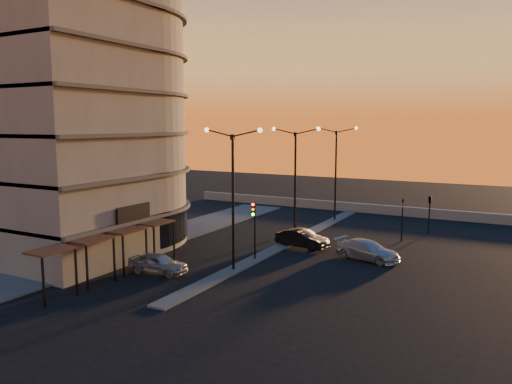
% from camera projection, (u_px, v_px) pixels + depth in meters
% --- Properties ---
extents(ground, '(120.00, 120.00, 0.00)m').
position_uv_depth(ground, '(233.00, 271.00, 33.35)').
color(ground, black).
rests_on(ground, ground).
extents(sidewalk_west, '(5.00, 40.00, 0.12)m').
position_uv_depth(sidewalk_west, '(151.00, 240.00, 41.78)').
color(sidewalk_west, '#484846').
rests_on(sidewalk_west, ground).
extents(median, '(1.20, 36.00, 0.12)m').
position_uv_depth(median, '(295.00, 240.00, 42.05)').
color(median, '#484846').
rests_on(median, ground).
extents(parapet, '(44.00, 0.50, 1.00)m').
position_uv_depth(parapet, '(370.00, 209.00, 54.99)').
color(parapet, slate).
rests_on(parapet, ground).
extents(building, '(14.35, 17.08, 25.00)m').
position_uv_depth(building, '(77.00, 96.00, 38.38)').
color(building, slate).
rests_on(building, ground).
extents(streetlamp_near, '(4.32, 0.32, 9.51)m').
position_uv_depth(streetlamp_near, '(233.00, 188.00, 32.60)').
color(streetlamp_near, black).
rests_on(streetlamp_near, ground).
extents(streetlamp_mid, '(4.32, 0.32, 9.51)m').
position_uv_depth(streetlamp_mid, '(295.00, 174.00, 41.31)').
color(streetlamp_mid, black).
rests_on(streetlamp_mid, ground).
extents(streetlamp_far, '(4.32, 0.32, 9.51)m').
position_uv_depth(streetlamp_far, '(336.00, 166.00, 50.02)').
color(streetlamp_far, black).
rests_on(streetlamp_far, ground).
extents(traffic_light_main, '(0.28, 0.44, 4.25)m').
position_uv_depth(traffic_light_main, '(254.00, 221.00, 35.46)').
color(traffic_light_main, black).
rests_on(traffic_light_main, ground).
extents(signal_east_a, '(0.13, 0.16, 3.60)m').
position_uv_depth(signal_east_a, '(402.00, 219.00, 41.51)').
color(signal_east_a, black).
rests_on(signal_east_a, ground).
extents(signal_east_b, '(0.42, 1.99, 3.60)m').
position_uv_depth(signal_east_b, '(430.00, 200.00, 44.13)').
color(signal_east_b, black).
rests_on(signal_east_b, ground).
extents(car_hatchback, '(4.15, 2.06, 1.36)m').
position_uv_depth(car_hatchback, '(158.00, 263.00, 32.66)').
color(car_hatchback, '#9A9CA1').
rests_on(car_hatchback, ground).
extents(car_sedan, '(4.53, 2.20, 1.43)m').
position_uv_depth(car_sedan, '(302.00, 238.00, 39.61)').
color(car_sedan, black).
rests_on(car_sedan, ground).
extents(car_wagon, '(5.15, 3.10, 1.40)m').
position_uv_depth(car_wagon, '(367.00, 250.00, 36.03)').
color(car_wagon, '#B2B6BB').
rests_on(car_wagon, ground).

